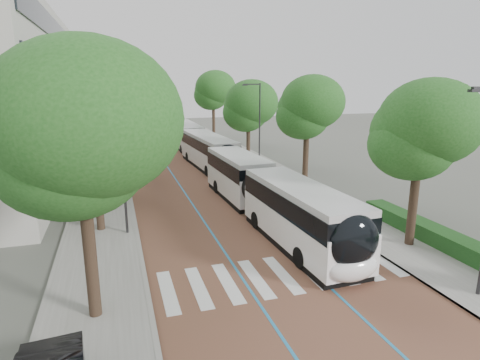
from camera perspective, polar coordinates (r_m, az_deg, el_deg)
The scene contains 18 objects.
ground at distance 17.28m, azimuth 6.79°, elevation -14.76°, with size 160.00×160.00×0.00m, color #51544C.
road at distance 54.78m, azimuth -10.59°, elevation 4.92°, with size 11.00×140.00×0.02m, color brown.
sidewalk_left at distance 54.41m, azimuth -18.46°, elevation 4.43°, with size 4.00×140.00×0.12m, color gray.
sidewalk_right at distance 56.15m, azimuth -2.95°, elevation 5.40°, with size 4.00×140.00×0.12m, color gray.
kerb_left at distance 54.40m, azimuth -16.46°, elevation 4.58°, with size 0.20×140.00×0.14m, color gray.
kerb_right at distance 55.71m, azimuth -4.84°, elevation 5.30°, with size 0.20×140.00×0.14m, color gray.
zebra_crossing at distance 18.15m, azimuth 6.06°, elevation -13.17°, with size 10.55×3.60×0.01m.
lane_line_left at distance 54.62m, azimuth -12.26°, elevation 4.83°, with size 0.12×126.00×0.01m, color teal.
lane_line_right at distance 54.99m, azimuth -8.93°, elevation 5.03°, with size 0.12×126.00×0.01m, color teal.
hedge at distance 22.13m, azimuth 29.13°, elevation -8.44°, with size 1.20×14.00×0.80m, color #173F16.
streetlight_far at distance 38.23m, azimuth 2.56°, elevation 8.65°, with size 1.82×0.20×8.00m.
lamp_post_left at distance 22.17m, azimuth -16.38°, elevation 2.54°, with size 0.14×0.14×8.00m, color #2B2B2D.
trees_left at distance 39.48m, azimuth -19.41°, elevation 10.97°, with size 6.42×61.28×9.81m.
trees_right at distance 41.95m, azimuth 2.25°, elevation 10.81°, with size 5.86×47.38×9.32m.
lead_bus at distance 23.89m, azimuth 4.23°, elevation -2.29°, with size 3.19×18.48×3.20m.
bus_queued_0 at distance 39.00m, azimuth -4.38°, elevation 3.99°, with size 3.23×12.52×3.20m.
bus_queued_1 at distance 51.14m, azimuth -7.62°, elevation 6.24°, with size 2.58×12.41×3.20m.
bus_queued_2 at distance 64.26m, azimuth -9.87°, elevation 7.68°, with size 3.12×12.51×3.20m.
Camera 1 is at (-6.41, -13.78, 8.23)m, focal length 30.00 mm.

